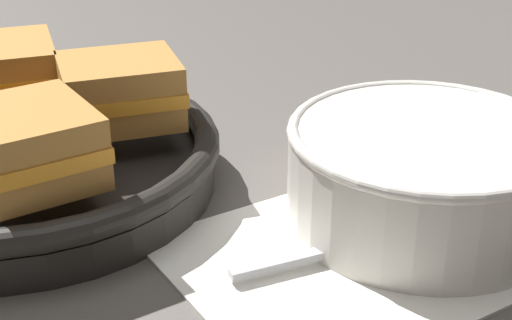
# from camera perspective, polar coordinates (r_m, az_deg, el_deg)

# --- Properties ---
(ground_plane) EXTENTS (4.00, 4.00, 0.00)m
(ground_plane) POSITION_cam_1_polar(r_m,az_deg,el_deg) (0.51, 2.67, -5.20)
(ground_plane) COLOR #56514C
(napkin) EXTENTS (0.23, 0.21, 0.00)m
(napkin) POSITION_cam_1_polar(r_m,az_deg,el_deg) (0.48, 6.19, -7.23)
(napkin) COLOR white
(napkin) RESTS_ON ground_plane
(soup_bowl) EXTENTS (0.18, 0.18, 0.07)m
(soup_bowl) POSITION_cam_1_polar(r_m,az_deg,el_deg) (0.51, 12.14, -0.68)
(soup_bowl) COLOR silver
(soup_bowl) RESTS_ON ground_plane
(spoon) EXTENTS (0.15, 0.07, 0.01)m
(spoon) POSITION_cam_1_polar(r_m,az_deg,el_deg) (0.50, 9.88, -5.45)
(spoon) COLOR #B7B7BC
(spoon) RESTS_ON napkin
(skillet) EXTENTS (0.35, 0.29, 0.04)m
(skillet) POSITION_cam_1_polar(r_m,az_deg,el_deg) (0.58, -16.58, -0.13)
(skillet) COLOR black
(skillet) RESTS_ON ground_plane
(sandwich_near_left) EXTENTS (0.10, 0.11, 0.05)m
(sandwich_near_left) POSITION_cam_1_polar(r_m,az_deg,el_deg) (0.62, -17.64, 6.12)
(sandwich_near_left) COLOR #B27A38
(sandwich_near_left) RESTS_ON skillet
(sandwich_far_left) EXTENTS (0.08, 0.09, 0.05)m
(sandwich_far_left) POSITION_cam_1_polar(r_m,az_deg,el_deg) (0.49, -16.02, 1.07)
(sandwich_far_left) COLOR #B27A38
(sandwich_far_left) RESTS_ON skillet
(sandwich_far_right) EXTENTS (0.11, 0.10, 0.05)m
(sandwich_far_right) POSITION_cam_1_polar(r_m,az_deg,el_deg) (0.57, -9.86, 4.99)
(sandwich_far_right) COLOR #B27A38
(sandwich_far_right) RESTS_ON skillet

